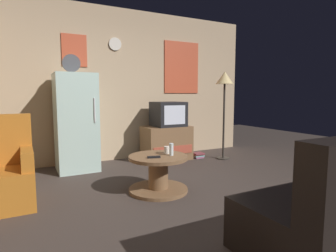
# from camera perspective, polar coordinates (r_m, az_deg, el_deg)

# --- Properties ---
(ground_plane) EXTENTS (12.00, 12.00, 0.00)m
(ground_plane) POSITION_cam_1_polar(r_m,az_deg,el_deg) (3.20, 5.16, -15.27)
(ground_plane) COLOR #3D332D
(wall_with_art) EXTENTS (5.20, 0.12, 2.69)m
(wall_with_art) POSITION_cam_1_polar(r_m,az_deg,el_deg) (5.21, -9.45, 8.17)
(wall_with_art) COLOR tan
(wall_with_art) RESTS_ON ground_plane
(fridge) EXTENTS (0.60, 0.62, 1.77)m
(fridge) POSITION_cam_1_polar(r_m,az_deg,el_deg) (4.57, -18.16, 0.74)
(fridge) COLOR silver
(fridge) RESTS_ON ground_plane
(tv_stand) EXTENTS (0.84, 0.53, 0.61)m
(tv_stand) POSITION_cam_1_polar(r_m,az_deg,el_deg) (5.13, -0.32, -3.44)
(tv_stand) COLOR brown
(tv_stand) RESTS_ON ground_plane
(crt_tv) EXTENTS (0.54, 0.51, 0.44)m
(crt_tv) POSITION_cam_1_polar(r_m,az_deg,el_deg) (5.08, 0.04, 2.44)
(crt_tv) COLOR black
(crt_tv) RESTS_ON tv_stand
(standing_lamp) EXTENTS (0.32, 0.32, 1.59)m
(standing_lamp) POSITION_cam_1_polar(r_m,az_deg,el_deg) (5.21, 11.40, 8.23)
(standing_lamp) COLOR #332D28
(standing_lamp) RESTS_ON ground_plane
(coffee_table) EXTENTS (0.72, 0.72, 0.44)m
(coffee_table) POSITION_cam_1_polar(r_m,az_deg,el_deg) (3.47, -1.98, -9.60)
(coffee_table) COLOR brown
(coffee_table) RESTS_ON ground_plane
(wine_glass) EXTENTS (0.05, 0.05, 0.15)m
(wine_glass) POSITION_cam_1_polar(r_m,az_deg,el_deg) (3.42, 0.68, -4.76)
(wine_glass) COLOR silver
(wine_glass) RESTS_ON coffee_table
(mug_ceramic_white) EXTENTS (0.08, 0.08, 0.09)m
(mug_ceramic_white) POSITION_cam_1_polar(r_m,az_deg,el_deg) (3.54, -0.18, -4.87)
(mug_ceramic_white) COLOR silver
(mug_ceramic_white) RESTS_ON coffee_table
(remote_control) EXTENTS (0.16, 0.08, 0.02)m
(remote_control) POSITION_cam_1_polar(r_m,az_deg,el_deg) (3.30, -2.89, -6.30)
(remote_control) COLOR black
(remote_control) RESTS_ON coffee_table
(book_stack) EXTENTS (0.21, 0.17, 0.10)m
(book_stack) POSITION_cam_1_polar(r_m,az_deg,el_deg) (5.32, 6.10, -5.89)
(book_stack) COLOR #A55880
(book_stack) RESTS_ON ground_plane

